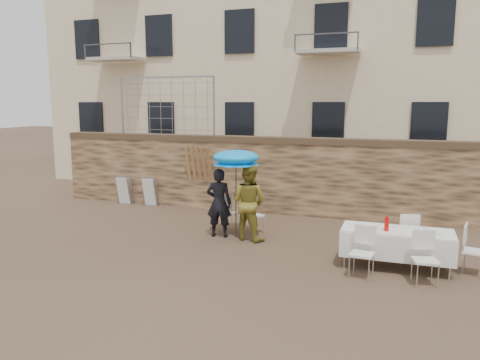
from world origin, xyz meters
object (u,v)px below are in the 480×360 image
(couple_chair_right, at_px, (253,214))
(table_chair_back, at_px, (407,235))
(table_chair_side, at_px, (475,250))
(umbrella, at_px, (236,160))
(woman_dress, at_px, (249,202))
(chair_stack_left, at_px, (127,189))
(chair_stack_right, at_px, (152,191))
(table_chair_front_left, at_px, (362,253))
(banquet_table, at_px, (397,232))
(couple_chair_left, at_px, (227,212))
(soda_bottle, at_px, (387,224))
(table_chair_front_right, at_px, (426,259))
(man_suit, at_px, (219,203))

(couple_chair_right, bearing_deg, table_chair_back, -163.32)
(table_chair_side, bearing_deg, umbrella, 92.21)
(woman_dress, bearing_deg, umbrella, -3.24)
(chair_stack_left, bearing_deg, chair_stack_right, 0.00)
(table_chair_front_left, height_order, table_chair_back, same)
(banquet_table, bearing_deg, chair_stack_right, 154.68)
(woman_dress, bearing_deg, table_chair_side, -177.07)
(couple_chair_left, height_order, table_chair_back, same)
(woman_dress, height_order, soda_bottle, woman_dress)
(table_chair_back, bearing_deg, chair_stack_right, -32.01)
(banquet_table, height_order, table_chair_front_right, table_chair_front_right)
(table_chair_front_right, bearing_deg, chair_stack_right, 136.88)
(soda_bottle, bearing_deg, chair_stack_left, 155.74)
(table_chair_back, bearing_deg, chair_stack_left, -30.08)
(couple_chair_right, xyz_separation_m, soda_bottle, (3.20, -1.62, 0.43))
(couple_chair_left, xyz_separation_m, banquet_table, (4.10, -1.47, 0.25))
(table_chair_front_right, distance_m, table_chair_back, 1.58)
(banquet_table, xyz_separation_m, table_chair_front_right, (0.50, -0.75, -0.25))
(couple_chair_right, bearing_deg, man_suit, 65.36)
(banquet_table, distance_m, table_chair_front_right, 0.94)
(table_chair_side, bearing_deg, couple_chair_left, 88.44)
(couple_chair_left, height_order, couple_chair_right, same)
(table_chair_front_left, xyz_separation_m, chair_stack_right, (-6.82, 4.26, -0.02))
(woman_dress, xyz_separation_m, couple_chair_left, (-0.75, 0.55, -0.43))
(man_suit, distance_m, table_chair_side, 5.57)
(banquet_table, bearing_deg, table_chair_front_left, -128.66)
(chair_stack_right, bearing_deg, table_chair_front_right, -28.28)
(soda_bottle, relative_size, table_chair_back, 0.27)
(couple_chair_right, relative_size, soda_bottle, 3.69)
(man_suit, distance_m, couple_chair_right, 0.96)
(umbrella, distance_m, table_chair_front_left, 3.83)
(chair_stack_right, bearing_deg, table_chair_front_left, -31.99)
(banquet_table, bearing_deg, soda_bottle, -143.13)
(couple_chair_left, xyz_separation_m, soda_bottle, (3.90, -1.62, 0.43))
(man_suit, bearing_deg, woman_dress, 171.64)
(banquet_table, bearing_deg, table_chair_back, 75.96)
(banquet_table, height_order, table_chair_front_left, table_chair_front_left)
(man_suit, height_order, table_chair_back, man_suit)
(woman_dress, distance_m, table_chair_back, 3.58)
(table_chair_front_right, distance_m, chair_stack_left, 9.79)
(soda_bottle, xyz_separation_m, chair_stack_right, (-7.22, 3.66, -0.45))
(woman_dress, xyz_separation_m, umbrella, (-0.35, 0.10, 0.98))
(woman_dress, xyz_separation_m, table_chair_side, (4.75, -0.82, -0.43))
(soda_bottle, relative_size, chair_stack_right, 0.28)
(table_chair_back, bearing_deg, umbrella, -15.64)
(chair_stack_left, bearing_deg, table_chair_back, -17.64)
(soda_bottle, height_order, chair_stack_right, soda_bottle)
(couple_chair_left, bearing_deg, woman_dress, 142.08)
(table_chair_front_right, bearing_deg, couple_chair_right, 135.52)
(soda_bottle, distance_m, table_chair_front_left, 0.84)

